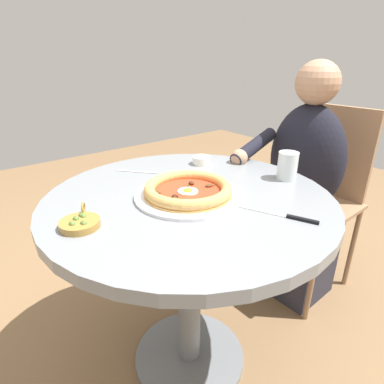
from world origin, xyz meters
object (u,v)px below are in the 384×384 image
dining_table (189,231)px  fork_utensil (138,172)px  ramekin_capers (202,160)px  water_glass (287,168)px  steak_knife (289,217)px  pizza_on_plate (188,191)px  olive_pan (80,223)px  diner_person (299,202)px  cafe_chair_diner (318,184)px

dining_table → fork_utensil: 0.31m
fork_utensil → ramekin_capers: bearing=73.4°
dining_table → water_glass: water_glass is taller
steak_knife → pizza_on_plate: bearing=-155.3°
ramekin_capers → pizza_on_plate: bearing=-47.4°
steak_knife → olive_pan: bearing=-123.5°
dining_table → fork_utensil: (-0.29, -0.02, 0.13)m
ramekin_capers → diner_person: (0.19, 0.44, -0.25)m
steak_knife → diner_person: size_ratio=0.19×
steak_knife → cafe_chair_diner: size_ratio=0.23×
steak_knife → fork_utensil: (-0.57, -0.14, -0.00)m
pizza_on_plate → olive_pan: size_ratio=2.82×
dining_table → diner_person: bearing=91.9°
steak_knife → ramekin_capers: ramekin_capers is taller
olive_pan → cafe_chair_diner: cafe_chair_diner is taller
water_glass → ramekin_capers: water_glass is taller
olive_pan → dining_table: bearing=87.3°
dining_table → diner_person: size_ratio=0.82×
dining_table → steak_knife: (0.29, 0.12, 0.13)m
pizza_on_plate → ramekin_capers: (-0.22, 0.24, -0.00)m
dining_table → ramekin_capers: (-0.21, 0.23, 0.15)m
water_glass → cafe_chair_diner: cafe_chair_diner is taller
fork_utensil → dining_table: bearing=3.9°
pizza_on_plate → ramekin_capers: 0.32m
steak_knife → ramekin_capers: (-0.50, 0.11, 0.01)m
olive_pan → cafe_chair_diner: (-0.01, 1.16, -0.19)m
fork_utensil → pizza_on_plate: bearing=2.1°
ramekin_capers → dining_table: bearing=-47.4°
diner_person → dining_table: bearing=-88.1°
diner_person → cafe_chair_diner: size_ratio=1.22×
pizza_on_plate → ramekin_capers: pizza_on_plate is taller
ramekin_capers → steak_knife: bearing=-12.4°
pizza_on_plate → olive_pan: bearing=-94.1°
dining_table → ramekin_capers: bearing=132.6°
cafe_chair_diner → pizza_on_plate: bearing=-87.7°
ramekin_capers → cafe_chair_diner: cafe_chair_diner is taller
fork_utensil → olive_pan: bearing=-50.0°
steak_knife → cafe_chair_diner: 0.79m
ramekin_capers → olive_pan: (0.20, -0.57, -0.01)m
water_glass → ramekin_capers: 0.34m
dining_table → fork_utensil: bearing=-176.1°
olive_pan → steak_knife: bearing=56.5°
dining_table → cafe_chair_diner: cafe_chair_diner is taller
water_glass → ramekin_capers: size_ratio=1.36×
pizza_on_plate → cafe_chair_diner: bearing=92.3°
ramekin_capers → water_glass: bearing=22.3°
water_glass → fork_utensil: bearing=-135.8°
olive_pan → fork_utensil: (-0.27, 0.32, -0.01)m
water_glass → fork_utensil: water_glass is taller
diner_person → olive_pan: bearing=-89.7°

